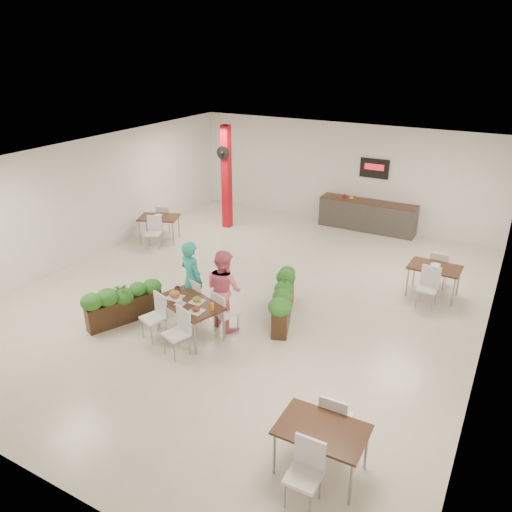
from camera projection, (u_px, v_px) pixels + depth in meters
The scene contains 12 objects.
ground at pixel (251, 296), 11.69m from camera, with size 12.00×12.00×0.00m, color beige.
room_shell at pixel (250, 215), 10.89m from camera, with size 10.10×12.10×3.22m.
red_column at pixel (226, 176), 15.41m from camera, with size 0.40×0.41×3.20m.
service_counter at pixel (367, 215), 15.59m from camera, with size 3.00×0.64×2.20m.
main_table at pixel (189, 307), 9.89m from camera, with size 1.68×1.93×0.92m.
diner_man at pixel (192, 280), 10.50m from camera, with size 0.63×0.41×1.73m, color #29B29B.
diner_woman at pixel (224, 289), 10.15m from camera, with size 0.82×0.64×1.70m, color pink.
planter_left at pixel (124, 301), 10.44m from camera, with size 0.94×1.61×0.89m.
planter_right at pixel (284, 296), 10.60m from camera, with size 0.95×1.89×1.04m.
side_table_a at pixel (159, 221), 14.68m from camera, with size 1.33×1.66×0.92m.
side_table_b at pixel (434, 271), 11.45m from camera, with size 1.16×1.63×0.92m.
side_table_c at pixel (322, 436), 6.69m from camera, with size 1.21×1.63×0.92m.
Camera 1 is at (5.13, -9.00, 5.50)m, focal length 35.00 mm.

